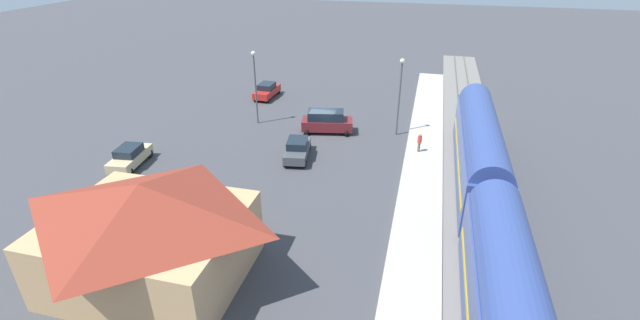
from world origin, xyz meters
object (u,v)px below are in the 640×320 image
Objects in this scene: passenger_train at (490,209)px; sedan_tan at (130,157)px; suv_maroon at (327,121)px; light_pole_lot_center at (255,79)px; pedestrian_on_platform at (419,141)px; sedan_red at (267,90)px; sedan_charcoal at (297,149)px; station_building at (148,231)px; light_pole_near_platform at (400,88)px.

sedan_tan is (27.68, -4.16, -1.98)m from passenger_train.
suv_maroon is 8.27m from light_pole_lot_center.
sedan_red is (18.36, -11.30, -0.40)m from pedestrian_on_platform.
light_pole_lot_center reaches higher than sedan_charcoal.
sedan_charcoal is 1.04× the size of sedan_red.
sedan_tan is 0.63× the size of light_pole_lot_center.
sedan_red is at bearing -60.51° from sedan_charcoal.
sedan_charcoal is 9.97m from light_pole_lot_center.
suv_maroon reaches higher than sedan_red.
passenger_train is 7.54× the size of sedan_charcoal.
station_building is 22.80m from suv_maroon.
passenger_train is 17.30m from sedan_charcoal.
sedan_charcoal is 1.01× the size of sedan_tan.
sedan_charcoal is 0.64× the size of light_pole_lot_center.
pedestrian_on_platform reaches higher than sedan_tan.
station_building is 23.09m from light_pole_lot_center.
passenger_train is 4.82× the size of light_pole_lot_center.
pedestrian_on_platform is 0.33× the size of suv_maroon.
light_pole_lot_center reaches higher than sedan_red.
pedestrian_on_platform is at bearing 148.40° from sedan_red.
station_building is 15.03m from sedan_tan.
station_building is 6.21× the size of pedestrian_on_platform.
passenger_train reaches higher than pedestrian_on_platform.
pedestrian_on_platform is at bearing 120.27° from light_pole_near_platform.
light_pole_near_platform is at bearing -115.62° from station_building.
light_pole_lot_center reaches higher than sedan_tan.
station_building is at bearing 21.58° from passenger_train.
passenger_train is 20.36m from suv_maroon.
passenger_train is 26.26m from light_pole_lot_center.
passenger_train reaches higher than sedan_red.
sedan_charcoal is 0.64× the size of light_pole_near_platform.
passenger_train is 17.70m from light_pole_near_platform.
suv_maroon reaches higher than sedan_tan.
sedan_charcoal is (10.12, 3.27, -0.40)m from pedestrian_on_platform.
sedan_tan is at bearing 76.08° from sedan_red.
pedestrian_on_platform reaches higher than sedan_red.
sedan_charcoal is 13.94m from sedan_tan.
sedan_tan is (14.19, 10.99, -0.27)m from suv_maroon.
light_pole_near_platform is at bearing -67.28° from passenger_train.
station_building is 2.33× the size of sedan_red.
sedan_tan and sedan_red have the same top height.
suv_maroon is at bearing -101.44° from station_building.
light_pole_near_platform is (-20.88, -12.08, 3.82)m from sedan_tan.
light_pole_lot_center is (-6.74, -11.57, 3.81)m from sedan_tan.
passenger_train is 20.88× the size of pedestrian_on_platform.
light_pole_near_platform reaches higher than sedan_charcoal.
sedan_tan is 20.03m from sedan_red.
sedan_tan is (23.18, 8.14, -0.40)m from pedestrian_on_platform.
station_building is 2.05× the size of suv_maroon.
station_building is 2.24× the size of sedan_charcoal.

